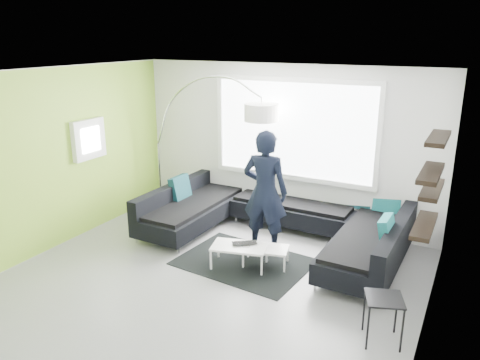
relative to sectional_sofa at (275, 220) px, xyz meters
name	(u,v)px	position (x,y,z in m)	size (l,w,h in m)	color
ground	(211,279)	(-0.29, -1.55, -0.38)	(5.50, 5.50, 0.00)	gray
room_shell	(219,150)	(-0.25, -1.34, 1.43)	(5.54, 5.04, 2.82)	silver
sectional_sofa	(275,220)	(0.00, 0.00, 0.00)	(4.07, 2.57, 0.87)	black
rug	(244,262)	(-0.11, -0.88, -0.38)	(1.88, 1.36, 0.01)	black
coffee_table	(252,255)	(0.05, -0.92, -0.22)	(1.01, 0.59, 0.33)	silver
arc_lamp	(158,144)	(-2.58, 0.38, 0.92)	(2.41, 0.65, 2.60)	silver
side_table	(382,319)	(2.09, -1.84, -0.11)	(0.39, 0.39, 0.54)	black
person	(265,192)	(-0.04, -0.33, 0.58)	(0.75, 0.54, 1.92)	black
laptop	(245,245)	(-0.04, -0.99, -0.04)	(0.43, 0.40, 0.03)	black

